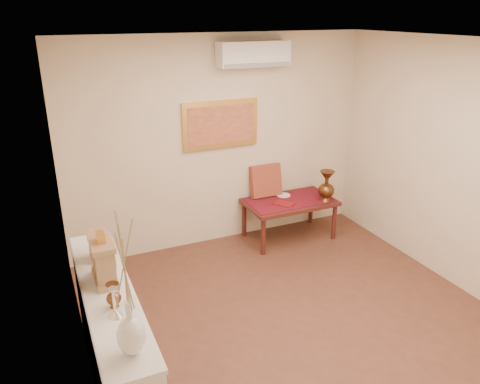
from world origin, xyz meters
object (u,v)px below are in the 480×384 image
white_vase (126,288)px  wooden_chest (99,245)px  display_ledge (114,342)px  brass_urn_tall (327,183)px  mantel_clock (104,261)px  low_table (290,205)px

white_vase → wooden_chest: (0.00, 1.30, -0.34)m
display_ledge → wooden_chest: wooden_chest is taller
brass_urn_tall → display_ledge: 3.54m
mantel_clock → display_ledge: bearing=-95.4°
white_vase → display_ledge: white_vase is taller
white_vase → wooden_chest: size_ratio=3.81×
brass_urn_tall → low_table: bearing=154.4°
mantel_clock → wooden_chest: size_ratio=1.68×
display_ledge → white_vase: bearing=-87.9°
brass_urn_tall → mantel_clock: mantel_clock is taller
wooden_chest → low_table: 3.04m
brass_urn_tall → mantel_clock: 3.47m
mantel_clock → white_vase: bearing=-89.0°
wooden_chest → low_table: (2.64, 1.36, -0.62)m
display_ledge → mantel_clock: (0.01, 0.13, 0.66)m
white_vase → mantel_clock: white_vase is taller
white_vase → brass_urn_tall: size_ratio=1.86×
brass_urn_tall → wooden_chest: bearing=-159.4°
low_table → mantel_clock: bearing=-146.7°
brass_urn_tall → low_table: size_ratio=0.42×
brass_urn_tall → wooden_chest: wooden_chest is taller
brass_urn_tall → wooden_chest: size_ratio=2.05×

